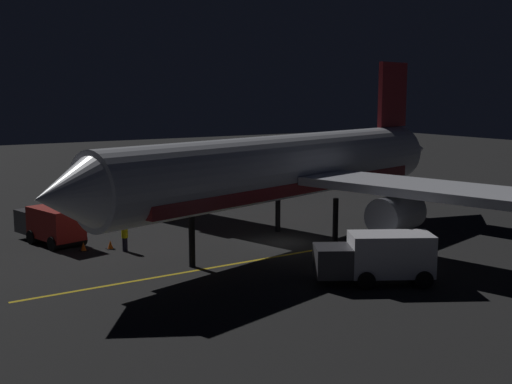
{
  "coord_description": "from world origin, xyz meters",
  "views": [
    {
      "loc": [
        -33.34,
        22.82,
        9.66
      ],
      "look_at": [
        0.0,
        2.0,
        3.5
      ],
      "focal_mm": 44.91,
      "sensor_mm": 36.0,
      "label": 1
    }
  ],
  "objects_px": {
    "ground_crew_worker": "(125,237)",
    "traffic_cone_near_right": "(84,247)",
    "baggage_truck": "(51,225)",
    "traffic_cone_near_left": "(110,245)",
    "airliner": "(288,169)",
    "catering_truck": "(379,258)"
  },
  "relations": [
    {
      "from": "catering_truck",
      "to": "airliner",
      "type": "bearing_deg",
      "value": -7.6
    },
    {
      "from": "airliner",
      "to": "traffic_cone_near_left",
      "type": "distance_m",
      "value": 12.19
    },
    {
      "from": "airliner",
      "to": "traffic_cone_near_right",
      "type": "height_order",
      "value": "airliner"
    },
    {
      "from": "traffic_cone_near_right",
      "to": "traffic_cone_near_left",
      "type": "bearing_deg",
      "value": -104.11
    },
    {
      "from": "ground_crew_worker",
      "to": "traffic_cone_near_left",
      "type": "relative_size",
      "value": 3.16
    },
    {
      "from": "catering_truck",
      "to": "ground_crew_worker",
      "type": "height_order",
      "value": "catering_truck"
    },
    {
      "from": "airliner",
      "to": "traffic_cone_near_left",
      "type": "height_order",
      "value": "airliner"
    },
    {
      "from": "traffic_cone_near_left",
      "to": "traffic_cone_near_right",
      "type": "distance_m",
      "value": 1.62
    },
    {
      "from": "traffic_cone_near_left",
      "to": "baggage_truck",
      "type": "bearing_deg",
      "value": 37.89
    },
    {
      "from": "airliner",
      "to": "traffic_cone_near_left",
      "type": "xyz_separation_m",
      "value": [
        4.19,
        10.53,
        -4.5
      ]
    },
    {
      "from": "airliner",
      "to": "baggage_truck",
      "type": "relative_size",
      "value": 5.91
    },
    {
      "from": "baggage_truck",
      "to": "ground_crew_worker",
      "type": "distance_m",
      "value": 5.59
    },
    {
      "from": "catering_truck",
      "to": "traffic_cone_near_left",
      "type": "bearing_deg",
      "value": 32.84
    },
    {
      "from": "airliner",
      "to": "baggage_truck",
      "type": "distance_m",
      "value": 15.68
    },
    {
      "from": "ground_crew_worker",
      "to": "traffic_cone_near_right",
      "type": "relative_size",
      "value": 3.16
    },
    {
      "from": "airliner",
      "to": "ground_crew_worker",
      "type": "xyz_separation_m",
      "value": [
        3.12,
        9.97,
        -3.86
      ]
    },
    {
      "from": "ground_crew_worker",
      "to": "traffic_cone_near_right",
      "type": "height_order",
      "value": "ground_crew_worker"
    },
    {
      "from": "traffic_cone_near_left",
      "to": "catering_truck",
      "type": "bearing_deg",
      "value": -147.16
    },
    {
      "from": "baggage_truck",
      "to": "traffic_cone_near_left",
      "type": "distance_m",
      "value": 4.49
    },
    {
      "from": "airliner",
      "to": "baggage_truck",
      "type": "xyz_separation_m",
      "value": [
        7.65,
        13.22,
        -3.52
      ]
    },
    {
      "from": "airliner",
      "to": "traffic_cone_near_left",
      "type": "bearing_deg",
      "value": 68.29
    },
    {
      "from": "catering_truck",
      "to": "traffic_cone_near_right",
      "type": "bearing_deg",
      "value": 36.32
    }
  ]
}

